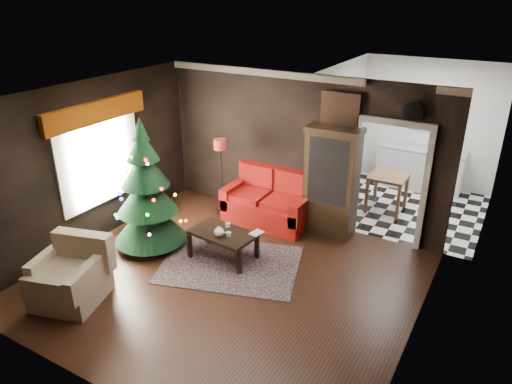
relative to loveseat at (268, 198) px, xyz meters
The scene contains 26 objects.
floor 2.15m from the loveseat, 78.96° to the right, with size 5.50×5.50×0.00m, color black.
ceiling 3.11m from the loveseat, 78.96° to the right, with size 5.50×5.50×0.00m, color white.
wall_back 1.08m from the loveseat, 48.37° to the left, with size 5.50×5.50×0.00m, color black.
wall_front 4.66m from the loveseat, 84.98° to the right, with size 5.50×5.50×0.00m, color black.
wall_left 3.25m from the loveseat, 138.90° to the right, with size 5.50×5.50×0.00m, color black.
wall_right 3.86m from the loveseat, 33.06° to the right, with size 5.50×5.50×0.00m, color black.
doorway 2.22m from the loveseat, 12.09° to the left, with size 1.10×0.10×2.10m, color #F2E7CF, non-canonical shape.
left_window 3.11m from the loveseat, 141.31° to the right, with size 0.05×1.60×1.40m, color white.
valance 3.40m from the loveseat, 140.32° to the right, with size 0.12×2.10×0.35m, color #803607.
kitchen_floor 2.91m from the loveseat, 42.88° to the left, with size 3.00×3.00×0.00m, color white.
kitchen_window 4.17m from the loveseat, 58.30° to the left, with size 0.70×0.06×0.70m, color white.
rug 1.73m from the loveseat, 82.92° to the right, with size 2.19×1.59×0.01m, color #33212C.
loveseat is the anchor object (origin of this frame).
curio_cabinet 1.25m from the loveseat, 10.83° to the left, with size 0.90×0.45×1.90m, color black, non-canonical shape.
floor_lamp 1.00m from the loveseat, 167.05° to the right, with size 0.25×0.25×1.48m, color black, non-canonical shape.
christmas_tree 2.31m from the loveseat, 126.69° to the right, with size 1.22×1.22×2.34m, color black, non-canonical shape.
armchair 3.80m from the loveseat, 109.56° to the right, with size 0.93×0.93×0.95m, color #BCAC90, non-canonical shape.
coffee_table 1.54m from the loveseat, 90.39° to the right, with size 1.05×0.63×0.47m, color black, non-canonical shape.
teapot 1.68m from the loveseat, 89.18° to the right, with size 0.18×0.18×0.17m, color silver, non-canonical shape.
cup_a 1.33m from the loveseat, 91.63° to the right, with size 0.08×0.08×0.07m, color silver.
cup_b 1.59m from the loveseat, 84.81° to the right, with size 0.08×0.08×0.07m, color silver.
book 1.34m from the loveseat, 72.08° to the right, with size 0.16×0.02×0.22m, color tan.
wall_clock 3.04m from the loveseat, ahead, with size 0.32×0.32×0.06m, color white.
painting 2.13m from the loveseat, 19.40° to the left, with size 0.62×0.05×0.52m, color #9E6F44.
kitchen_counter 3.79m from the loveseat, 56.31° to the left, with size 1.80×0.60×0.90m, color silver.
kitchen_table 2.45m from the loveseat, 42.51° to the left, with size 0.70×0.70×0.75m, color brown, non-canonical shape.
Camera 1 is at (3.46, -5.09, 4.18)m, focal length 33.18 mm.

